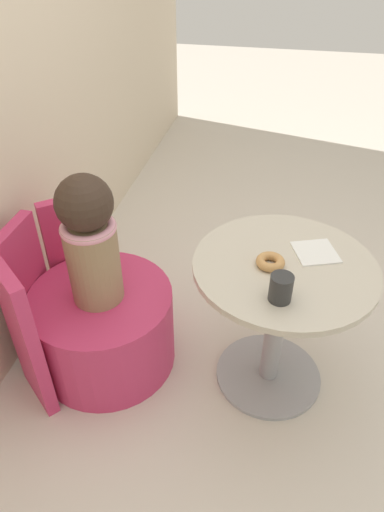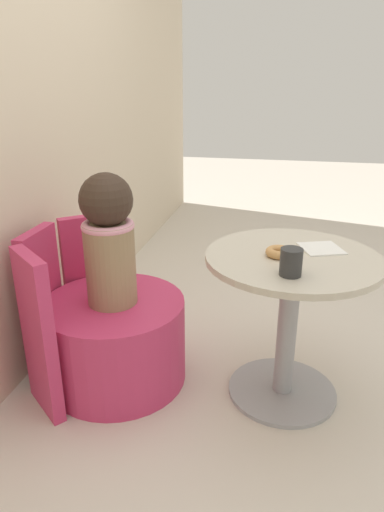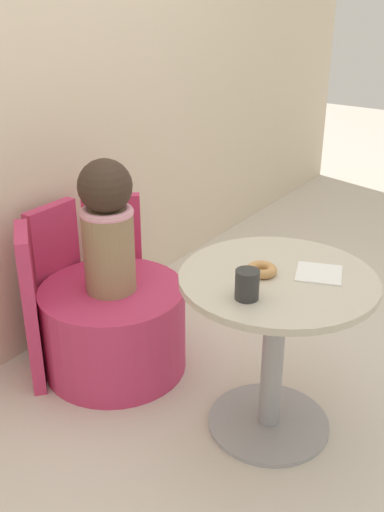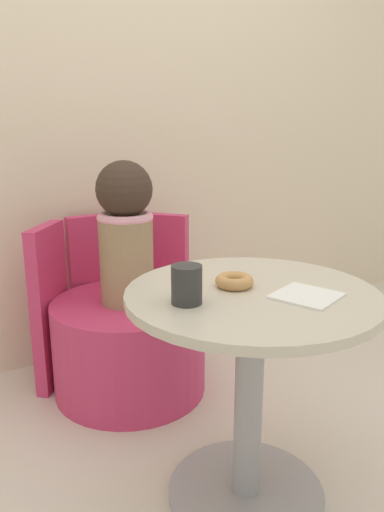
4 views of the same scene
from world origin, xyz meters
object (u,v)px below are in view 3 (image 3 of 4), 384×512
Objects in this scene: round_table at (275,326)px; tub_chair at (114,328)px; child_figure at (107,225)px; donut at (262,270)px; cup at (247,285)px.

tub_chair is (-0.04, 0.72, -0.25)m from round_table.
child_figure reaches higher than donut.
tub_chair is 1.11× the size of child_figure.
child_figure reaches higher than round_table.
cup is (-0.15, -0.71, 0.49)m from tub_chair.
round_table is 0.76m from child_figure.
cup is (-0.15, -0.71, 0.02)m from child_figure.
tub_chair is 6.31× the size of cup.
donut is at bearing -88.14° from tub_chair.
cup reaches higher than tub_chair.
cup reaches higher than round_table.
round_table is 0.76m from tub_chair.
cup is (-0.19, 0.01, 0.24)m from round_table.
round_table is 7.00× the size of cup.
child_figure is 5.28× the size of donut.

